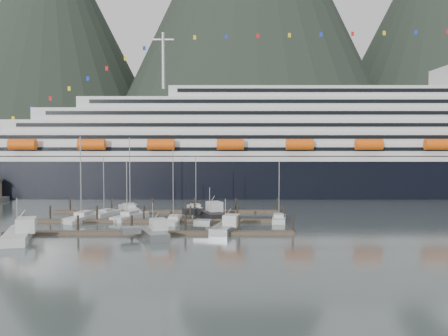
{
  "coord_description": "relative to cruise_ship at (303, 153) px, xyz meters",
  "views": [
    {
      "loc": [
        7.61,
        -95.81,
        15.49
      ],
      "look_at": [
        7.41,
        22.0,
        9.32
      ],
      "focal_mm": 42.0,
      "sensor_mm": 36.0,
      "label": 1
    }
  ],
  "objects": [
    {
      "name": "ground",
      "position": [
        -30.03,
        -54.94,
        -12.04
      ],
      "size": [
        1600.0,
        1600.0,
        0.0
      ],
      "primitive_type": "plane",
      "color": "#495655",
      "rests_on": "ground"
    },
    {
      "name": "mountains",
      "position": [
        22.46,
        533.6,
        151.36
      ],
      "size": [
        870.0,
        440.0,
        420.0
      ],
      "color": "black",
      "rests_on": "ground"
    },
    {
      "name": "cruise_ship",
      "position": [
        0.0,
        0.0,
        0.0
      ],
      "size": [
        210.0,
        30.4,
        50.3
      ],
      "color": "black",
      "rests_on": "ground"
    },
    {
      "name": "dock_near",
      "position": [
        -34.95,
        -64.89,
        -11.73
      ],
      "size": [
        48.18,
        2.28,
        3.2
      ],
      "color": "#43362B",
      "rests_on": "ground"
    },
    {
      "name": "dock_mid",
      "position": [
        -34.95,
        -51.89,
        -11.73
      ],
      "size": [
        48.18,
        2.28,
        3.2
      ],
      "color": "#43362B",
      "rests_on": "ground"
    },
    {
      "name": "dock_far",
      "position": [
        -34.95,
        -38.89,
        -11.73
      ],
      "size": [
        48.18,
        2.28,
        3.2
      ],
      "color": "#43362B",
      "rests_on": "ground"
    },
    {
      "name": "sailboat_a",
      "position": [
        -46.84,
        -43.81,
        -11.63
      ],
      "size": [
        4.95,
        8.48,
        12.51
      ],
      "rotation": [
        0.0,
        0.0,
        1.23
      ],
      "color": "#B3B3B3",
      "rests_on": "ground"
    },
    {
      "name": "sailboat_b",
      "position": [
        -49.77,
        -49.69,
        -11.58
      ],
      "size": [
        5.97,
        11.57,
        16.73
      ],
      "rotation": [
        0.0,
        0.0,
        1.28
      ],
      "color": "#B3B3B3",
      "rests_on": "ground"
    },
    {
      "name": "sailboat_c",
      "position": [
        -41.12,
        -48.49,
        -11.62
      ],
      "size": [
        6.45,
        10.26,
        11.82
      ],
      "rotation": [
        0.0,
        0.0,
        1.17
      ],
      "color": "#B3B3B3",
      "rests_on": "ground"
    },
    {
      "name": "sailboat_d",
      "position": [
        -32.07,
        -52.57,
        -11.63
      ],
      "size": [
        2.45,
        9.75,
        14.2
      ],
      "rotation": [
        0.0,
        0.0,
        1.56
      ],
      "color": "#B3B3B3",
      "rests_on": "ground"
    },
    {
      "name": "sailboat_e",
      "position": [
        -43.31,
        -37.29,
        -11.58
      ],
      "size": [
        6.64,
        11.37,
        16.65
      ],
      "rotation": [
        0.0,
        0.0,
        1.94
      ],
      "color": "#B3B3B3",
      "rests_on": "ground"
    },
    {
      "name": "sailboat_f",
      "position": [
        -28.96,
        -35.81,
        -11.63
      ],
      "size": [
        4.29,
        8.83,
        12.58
      ],
      "rotation": [
        0.0,
        0.0,
        1.8
      ],
      "color": "#B3B3B3",
      "rests_on": "ground"
    },
    {
      "name": "sailboat_h",
      "position": [
        -12.03,
        -51.01,
        -11.63
      ],
      "size": [
        3.43,
        8.6,
        11.98
      ],
      "rotation": [
        0.0,
        0.0,
        1.45
      ],
      "color": "#B3B3B3",
      "rests_on": "ground"
    },
    {
      "name": "trawler_a",
      "position": [
        -54.9,
        -69.98,
        -11.13
      ],
      "size": [
        10.24,
        13.58,
        7.2
      ],
      "rotation": [
        0.0,
        0.0,
        1.83
      ],
      "color": "#B3B3B3",
      "rests_on": "ground"
    },
    {
      "name": "trawler_b",
      "position": [
        -34.06,
        -67.62,
        -11.22
      ],
      "size": [
        8.29,
        9.94,
        6.11
      ],
      "rotation": [
        0.0,
        0.0,
        1.95
      ],
      "color": "gray",
      "rests_on": "ground"
    },
    {
      "name": "trawler_d",
      "position": [
        -22.46,
        -62.27,
        -11.22
      ],
      "size": [
        8.22,
        10.75,
        6.09
      ],
      "rotation": [
        0.0,
        0.0,
        1.33
      ],
      "color": "gray",
      "rests_on": "ground"
    },
    {
      "name": "trawler_e",
      "position": [
        -25.59,
        -46.12,
        -11.17
      ],
      "size": [
        9.05,
        10.78,
        6.66
      ],
      "rotation": [
        0.0,
        0.0,
        1.97
      ],
      "color": "black",
      "rests_on": "ground"
    }
  ]
}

